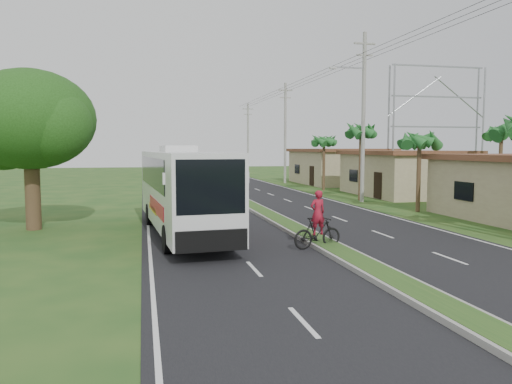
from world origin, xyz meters
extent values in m
plane|color=#1F491A|center=(0.00, 0.00, 0.00)|extent=(180.00, 180.00, 0.00)
cube|color=black|center=(0.00, 20.00, 0.01)|extent=(14.00, 160.00, 0.02)
cube|color=gray|center=(0.00, 20.00, 0.10)|extent=(1.20, 160.00, 0.17)
cube|color=#1F491A|center=(0.00, 20.00, 0.18)|extent=(0.95, 160.00, 0.02)
cube|color=silver|center=(-6.70, 20.00, 0.00)|extent=(0.12, 160.00, 0.01)
cube|color=silver|center=(6.70, 20.00, 0.00)|extent=(0.12, 160.00, 0.01)
cube|color=tan|center=(14.00, 22.00, 1.68)|extent=(7.00, 10.00, 3.35)
cube|color=#57331E|center=(14.00, 22.00, 3.51)|extent=(7.60, 10.60, 0.32)
cube|color=tan|center=(14.00, 36.00, 1.75)|extent=(8.00, 11.00, 3.50)
cube|color=#57331E|center=(14.00, 36.00, 3.66)|extent=(8.60, 11.60, 0.32)
cylinder|color=#473321|center=(9.40, 12.00, 2.30)|extent=(0.26, 0.26, 4.60)
cylinder|color=#473321|center=(8.80, 19.00, 2.70)|extent=(0.26, 0.26, 5.40)
cylinder|color=#473321|center=(9.30, 28.00, 2.40)|extent=(0.26, 0.26, 4.80)
cylinder|color=#473321|center=(17.50, 15.00, 2.60)|extent=(0.26, 0.26, 5.20)
cylinder|color=#473321|center=(-12.00, 10.00, 2.00)|extent=(0.70, 0.70, 4.00)
ellipsoid|color=#1C4111|center=(-12.00, 10.00, 5.20)|extent=(6.00, 6.00, 4.68)
sphere|color=#1C4111|center=(-13.40, 10.80, 4.70)|extent=(3.80, 3.80, 3.80)
sphere|color=#1C4111|center=(-10.80, 9.00, 4.90)|extent=(3.40, 3.40, 3.40)
cylinder|color=gray|center=(8.50, 18.00, 6.00)|extent=(0.28, 0.28, 12.00)
cube|color=gray|center=(8.50, 18.00, 11.20)|extent=(1.60, 0.12, 0.12)
cube|color=gray|center=(8.50, 18.00, 10.40)|extent=(1.20, 0.10, 0.10)
cube|color=gray|center=(7.30, 18.00, 9.50)|extent=(2.40, 0.10, 0.10)
cylinder|color=gray|center=(8.50, 38.00, 5.50)|extent=(0.28, 0.28, 11.00)
cube|color=gray|center=(8.50, 38.00, 10.20)|extent=(1.60, 0.12, 0.12)
cube|color=gray|center=(8.50, 38.00, 9.40)|extent=(1.20, 0.10, 0.10)
cylinder|color=gray|center=(8.50, 58.00, 5.25)|extent=(0.28, 0.28, 10.50)
cube|color=gray|center=(8.50, 58.00, 9.70)|extent=(1.60, 0.12, 0.12)
cube|color=gray|center=(8.50, 58.00, 8.90)|extent=(1.20, 0.10, 0.10)
cylinder|color=gray|center=(17.00, 29.50, 6.00)|extent=(0.18, 0.18, 12.00)
cylinder|color=gray|center=(27.00, 29.50, 6.00)|extent=(0.18, 0.18, 12.00)
cylinder|color=gray|center=(17.00, 30.50, 6.00)|extent=(0.18, 0.18, 12.00)
cylinder|color=gray|center=(27.00, 30.50, 6.00)|extent=(0.18, 0.18, 12.00)
cube|color=gray|center=(22.00, 30.00, 6.00)|extent=(10.00, 0.14, 0.14)
cube|color=gray|center=(22.00, 30.00, 9.00)|extent=(10.00, 0.14, 0.14)
cube|color=gray|center=(22.00, 30.00, 12.00)|extent=(10.00, 0.14, 0.14)
cube|color=silver|center=(-5.20, 7.02, 2.08)|extent=(3.49, 12.46, 3.23)
cube|color=black|center=(-5.25, 7.63, 2.79)|extent=(3.35, 10.01, 1.29)
cube|color=black|center=(-4.74, 0.95, 2.59)|extent=(2.31, 0.31, 1.81)
cube|color=red|center=(-5.11, 5.79, 1.43)|extent=(3.01, 5.51, 0.56)
cube|color=gold|center=(-5.22, 7.33, 1.17)|extent=(2.84, 3.26, 0.26)
cube|color=silver|center=(-5.29, 8.25, 3.83)|extent=(1.62, 2.56, 0.29)
cylinder|color=black|center=(-6.06, 3.05, 0.53)|extent=(0.41, 1.09, 1.07)
cylinder|color=black|center=(-3.75, 3.22, 0.53)|extent=(0.41, 1.09, 1.07)
cylinder|color=black|center=(-6.60, 10.20, 0.53)|extent=(0.41, 1.09, 1.07)
cylinder|color=black|center=(-4.29, 10.38, 0.53)|extent=(0.41, 1.09, 1.07)
cube|color=white|center=(-2.83, 58.69, 1.68)|extent=(3.24, 11.21, 3.08)
cube|color=black|center=(-2.87, 59.17, 2.61)|extent=(3.07, 8.34, 1.05)
cube|color=orange|center=(-2.76, 57.73, 1.10)|extent=(2.85, 5.46, 0.34)
cylinder|color=black|center=(-3.54, 54.06, 0.46)|extent=(0.36, 0.94, 0.92)
cylinder|color=black|center=(-1.43, 54.22, 0.46)|extent=(0.36, 0.94, 0.92)
cylinder|color=black|center=(-4.20, 62.69, 0.46)|extent=(0.36, 0.94, 0.92)
cylinder|color=black|center=(-2.09, 62.85, 0.46)|extent=(0.36, 0.94, 0.92)
imported|color=black|center=(-0.42, 2.66, 0.60)|extent=(2.08, 0.92, 1.21)
imported|color=maroon|center=(-0.42, 2.66, 1.40)|extent=(0.69, 0.51, 1.71)
camera|label=1|loc=(-6.89, -15.23, 3.84)|focal=35.00mm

